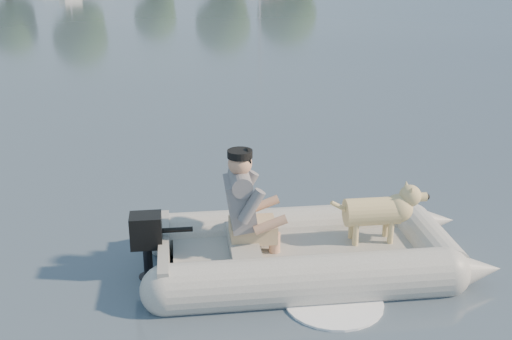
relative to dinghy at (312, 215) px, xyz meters
name	(u,v)px	position (x,y,z in m)	size (l,w,h in m)	color
water	(315,281)	(-0.08, -0.30, -0.64)	(160.00, 160.00, 0.00)	slate
dinghy	(312,215)	(0.00, 0.00, 0.00)	(5.04, 3.68, 1.47)	#9B9A96
man	(242,199)	(-0.71, 0.23, 0.19)	(0.77, 0.66, 1.15)	slate
dog	(372,216)	(0.68, -0.11, -0.08)	(0.99, 0.35, 0.66)	tan
outboard_motor	(147,249)	(-1.72, 0.42, -0.30)	(0.44, 0.31, 0.84)	black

